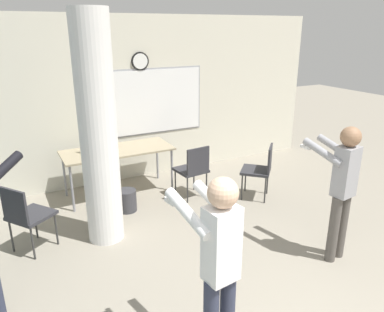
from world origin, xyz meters
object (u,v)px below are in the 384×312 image
Objects in this scene: chair_mid_room at (261,168)px; chair_near_pillar at (26,213)px; person_playing_front at (218,261)px; person_playing_side at (342,184)px; chair_table_right at (193,168)px; bottle_on_table at (83,146)px; folding_table at (118,152)px.

chair_mid_room is 1.00× the size of chair_near_pillar.
chair_near_pillar is at bearing 115.82° from person_playing_front.
chair_near_pillar is at bearing 150.46° from person_playing_side.
chair_mid_room is 1.05m from chair_table_right.
person_playing_side is at bearing -97.83° from chair_mid_room.
person_playing_side reaches higher than chair_mid_room.
chair_near_pillar is at bearing -128.83° from bottle_on_table.
chair_table_right is 1.00× the size of chair_near_pillar.
chair_mid_room is 0.53× the size of person_playing_front.
bottle_on_table is 0.18× the size of person_playing_front.
chair_mid_room reaches higher than folding_table.
bottle_on_table is at bearing 51.17° from chair_near_pillar.
person_playing_side is (2.20, -2.98, 0.07)m from bottle_on_table.
chair_mid_room is 3.27m from person_playing_front.
folding_table is at bearing 148.36° from chair_mid_room.
folding_table is 1.05× the size of person_playing_front.
chair_mid_room is at bearing -1.00° from chair_near_pillar.
folding_table is 2.27m from chair_mid_room.
folding_table is at bearing 144.46° from chair_table_right.
chair_near_pillar is at bearing 179.00° from chair_mid_room.
person_playing_side is at bearing -53.51° from bottle_on_table.
folding_table is 1.86m from chair_near_pillar.
chair_mid_room is 1.80m from person_playing_side.
chair_near_pillar is (-1.47, -1.13, -0.20)m from folding_table.
bottle_on_table is 0.34× the size of chair_table_right.
folding_table is 5.85× the size of bottle_on_table.
person_playing_front is (-1.99, -0.63, 0.02)m from person_playing_side.
folding_table is 1.97× the size of chair_table_right.
chair_near_pillar is at bearing -142.51° from folding_table.
bottle_on_table reaches higher than chair_mid_room.
chair_mid_room is 1.00× the size of chair_table_right.
person_playing_side reaches higher than chair_near_pillar.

